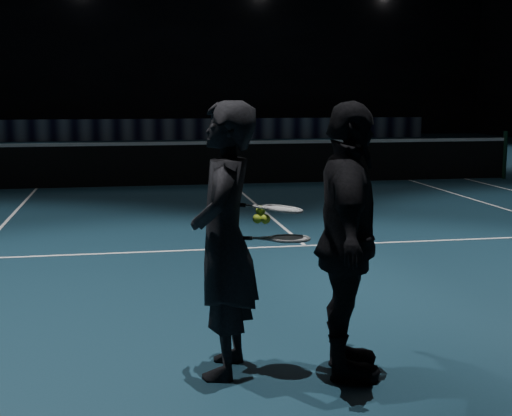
{
  "coord_description": "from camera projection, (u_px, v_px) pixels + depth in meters",
  "views": [
    {
      "loc": [
        -2.26,
        -15.2,
        1.96
      ],
      "look_at": [
        -1.4,
        -10.5,
        1.19
      ],
      "focal_mm": 50.0,
      "sensor_mm": 36.0,
      "label": 1
    }
  ],
  "objects": [
    {
      "name": "racket_upper",
      "position": [
        282.0,
        209.0,
        4.91
      ],
      "size": [
        0.71,
        0.33,
        0.1
      ],
      "primitive_type": null,
      "rotation": [
        0.0,
        0.1,
        -0.16
      ],
      "color": "black",
      "rests_on": "player_b"
    },
    {
      "name": "court_lines",
      "position": [
        232.0,
        185.0,
        15.47
      ],
      "size": [
        10.98,
        23.78,
        0.01
      ],
      "primitive_type": null,
      "color": "white",
      "rests_on": "floor"
    },
    {
      "name": "net_tape",
      "position": [
        232.0,
        143.0,
        15.33
      ],
      "size": [
        12.8,
        0.03,
        0.07
      ],
      "primitive_type": "cube",
      "color": "white",
      "rests_on": "net_mesh"
    },
    {
      "name": "floor",
      "position": [
        232.0,
        185.0,
        15.47
      ],
      "size": [
        36.0,
        36.0,
        0.0
      ],
      "primitive_type": "plane",
      "color": "#0D2631",
      "rests_on": "ground"
    },
    {
      "name": "racket_lower",
      "position": [
        289.0,
        239.0,
        4.9
      ],
      "size": [
        0.71,
        0.37,
        0.03
      ],
      "primitive_type": null,
      "rotation": [
        0.0,
        0.0,
        -0.23
      ],
      "color": "black",
      "rests_on": "player_a"
    },
    {
      "name": "tennis_balls",
      "position": [
        261.0,
        216.0,
        4.89
      ],
      "size": [
        0.12,
        0.1,
        0.12
      ],
      "primitive_type": null,
      "color": "#BAD82D",
      "rests_on": "racket_upper"
    },
    {
      "name": "net_post_right",
      "position": [
        505.0,
        155.0,
        16.52
      ],
      "size": [
        0.1,
        0.1,
        1.1
      ],
      "primitive_type": "cylinder",
      "color": "black",
      "rests_on": "floor"
    },
    {
      "name": "player_b",
      "position": [
        348.0,
        241.0,
        4.88
      ],
      "size": [
        0.72,
        1.2,
        1.91
      ],
      "primitive_type": "imported",
      "rotation": [
        0.0,
        0.0,
        1.33
      ],
      "color": "black",
      "rests_on": "floor"
    },
    {
      "name": "player_a",
      "position": [
        224.0,
        240.0,
        4.92
      ],
      "size": [
        0.64,
        0.8,
        1.91
      ],
      "primitive_type": "imported",
      "rotation": [
        0.0,
        0.0,
        -1.86
      ],
      "color": "black",
      "rests_on": "floor"
    },
    {
      "name": "sponsor_backdrop",
      "position": [
        179.0,
        129.0,
        30.45
      ],
      "size": [
        22.0,
        0.15,
        0.9
      ],
      "primitive_type": "cube",
      "color": "black",
      "rests_on": "floor"
    },
    {
      "name": "net_mesh",
      "position": [
        232.0,
        164.0,
        15.4
      ],
      "size": [
        12.8,
        0.02,
        0.86
      ],
      "primitive_type": "cube",
      "color": "black",
      "rests_on": "floor"
    },
    {
      "name": "wall_back",
      "position": [
        173.0,
        25.0,
        32.16
      ],
      "size": [
        30.0,
        0.0,
        30.0
      ],
      "primitive_type": "plane",
      "rotation": [
        1.57,
        0.0,
        0.0
      ],
      "color": "black",
      "rests_on": "ground"
    }
  ]
}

